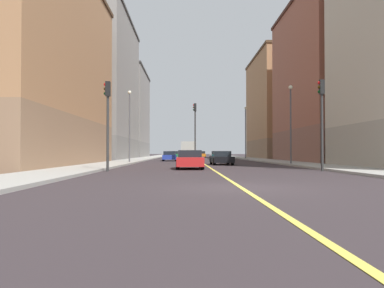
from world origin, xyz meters
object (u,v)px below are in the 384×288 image
at_px(street_lamp_left_near, 291,116).
at_px(street_lamp_left_far, 245,128).
at_px(car_green, 174,155).
at_px(building_right_distant, 123,114).
at_px(traffic_light_left_near, 322,112).
at_px(car_blue, 170,156).
at_px(building_left_mid, 332,82).
at_px(traffic_light_median_far, 195,125).
at_px(building_right_corner, 27,63).
at_px(building_left_far, 282,107).
at_px(building_right_midblock, 99,89).
at_px(car_orange, 201,154).
at_px(traffic_light_right_near, 108,113).
at_px(car_red, 190,160).
at_px(car_teal, 189,156).
at_px(box_truck, 188,150).
at_px(car_black, 221,158).
at_px(street_lamp_right_near, 130,119).

bearing_deg(street_lamp_left_near, street_lamp_left_far, 90.00).
distance_m(street_lamp_left_far, car_green, 16.72).
distance_m(building_right_distant, traffic_light_left_near, 66.74).
xyz_separation_m(car_green, car_blue, (0.02, -21.04, -0.02)).
bearing_deg(building_left_mid, traffic_light_median_far, -178.99).
bearing_deg(street_lamp_left_near, building_right_corner, -176.89).
height_order(building_left_far, car_green, building_left_far).
bearing_deg(building_right_distant, building_left_mid, -52.96).
height_order(building_right_midblock, street_lamp_left_far, building_right_midblock).
bearing_deg(car_orange, street_lamp_left_far, -74.05).
height_order(building_left_mid, street_lamp_left_near, building_left_mid).
height_order(traffic_light_left_near, car_orange, traffic_light_left_near).
xyz_separation_m(building_right_distant, traffic_light_right_near, (8.80, -62.74, -5.85)).
relative_size(car_blue, car_red, 1.01).
distance_m(car_blue, car_red, 24.36).
height_order(street_lamp_left_far, car_green, street_lamp_left_far).
distance_m(building_right_corner, car_teal, 26.04).
relative_size(building_right_distant, traffic_light_right_near, 3.84).
bearing_deg(car_teal, box_truck, 90.46).
bearing_deg(building_right_midblock, building_left_far, 14.05).
distance_m(building_left_mid, car_orange, 40.31).
bearing_deg(car_orange, car_red, -93.24).
relative_size(building_right_corner, building_right_distant, 1.24).
relative_size(building_right_midblock, car_teal, 6.06).
distance_m(building_left_mid, car_black, 18.99).
distance_m(building_right_corner, box_truck, 33.13).
bearing_deg(building_left_mid, car_red, -132.85).
bearing_deg(traffic_light_right_near, traffic_light_median_far, 74.66).
bearing_deg(traffic_light_median_far, traffic_light_left_near, -71.28).
distance_m(street_lamp_left_far, car_red, 35.46).
bearing_deg(street_lamp_right_near, car_teal, 64.64).
distance_m(traffic_light_right_near, car_red, 6.88).
relative_size(car_teal, car_orange, 0.91).
relative_size(building_right_corner, car_teal, 6.54).
height_order(car_red, box_truck, box_truck).
relative_size(street_lamp_left_near, car_black, 1.52).
relative_size(building_left_mid, street_lamp_left_far, 2.47).
height_order(street_lamp_left_far, car_blue, street_lamp_left_far).
relative_size(building_right_midblock, car_red, 5.33).
bearing_deg(car_orange, traffic_light_median_far, -93.53).
distance_m(car_teal, car_orange, 28.80).
relative_size(traffic_light_median_far, car_black, 1.47).
bearing_deg(street_lamp_right_near, building_right_corner, -138.55).
height_order(building_left_mid, car_green, building_left_mid).
xyz_separation_m(building_right_midblock, street_lamp_left_far, (23.04, -0.44, -6.17)).
bearing_deg(building_left_mid, traffic_light_right_near, -135.26).
bearing_deg(building_left_mid, street_lamp_right_near, -167.21).
bearing_deg(street_lamp_left_near, traffic_light_median_far, 128.17).
bearing_deg(car_black, building_left_mid, 34.06).
bearing_deg(building_right_midblock, car_teal, -29.39).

